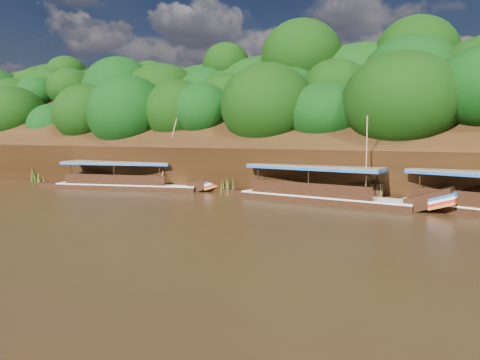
# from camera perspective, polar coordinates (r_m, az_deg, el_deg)

# --- Properties ---
(ground) EXTENTS (160.00, 160.00, 0.00)m
(ground) POSITION_cam_1_polar(r_m,az_deg,el_deg) (27.08, 0.31, -4.76)
(ground) COLOR black
(ground) RESTS_ON ground
(riverbank) EXTENTS (120.00, 30.06, 19.40)m
(riverbank) POSITION_cam_1_polar(r_m,az_deg,el_deg) (48.28, 11.80, 2.06)
(riverbank) COLOR black
(riverbank) RESTS_ON ground
(boat_1) EXTENTS (15.22, 4.34, 6.51)m
(boat_1) POSITION_cam_1_polar(r_m,az_deg,el_deg) (33.60, 11.50, -1.78)
(boat_1) COLOR black
(boat_1) RESTS_ON ground
(boat_2) EXTENTS (15.36, 5.18, 6.60)m
(boat_2) POSITION_cam_1_polar(r_m,az_deg,el_deg) (42.01, -12.55, -0.35)
(boat_2) COLOR black
(boat_2) RESTS_ON ground
(reeds) EXTENTS (49.74, 2.38, 1.87)m
(reeds) POSITION_cam_1_polar(r_m,az_deg,el_deg) (36.72, 2.15, -0.60)
(reeds) COLOR #32681A
(reeds) RESTS_ON ground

